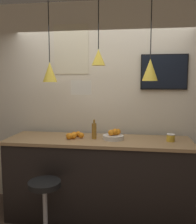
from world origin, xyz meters
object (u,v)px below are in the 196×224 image
Objects in this scene: fruit_bowl at (113,136)px; juice_bottle at (94,131)px; mounted_tv at (164,72)px; spread_jar at (171,138)px; bar_stool at (45,199)px.

juice_bottle is at bearing -179.48° from fruit_bowl.
mounted_tv is at bearing 24.23° from juice_bottle.
juice_bottle is 0.96m from spread_jar.
mounted_tv reaches higher than spread_jar.
spread_jar is 0.16× the size of mounted_tv.
bar_stool is at bearing -141.08° from fruit_bowl.
fruit_bowl is at bearing 0.52° from juice_bottle.
spread_jar is (0.71, -0.00, -0.00)m from fruit_bowl.
bar_stool is 1.11m from fruit_bowl.
fruit_bowl is 1.12m from mounted_tv.
bar_stool is 1.01m from juice_bottle.
bar_stool is 2.59× the size of fruit_bowl.
bar_stool is 2.76× the size of juice_bottle.
juice_bottle is (-0.25, -0.00, 0.06)m from fruit_bowl.
mounted_tv reaches higher than bar_stool.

